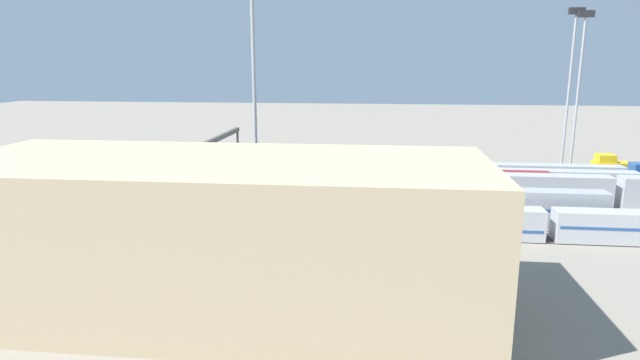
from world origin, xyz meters
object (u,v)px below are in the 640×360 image
object	(u,v)px
light_mast_1	(254,77)
train_on_track_1	(335,170)
train_on_track_0	(620,171)
light_mast_2	(580,75)
light_mast_0	(571,74)
signal_gantry	(205,149)
train_on_track_2	(338,176)
train_on_track_3	(341,182)
train_on_track_6	(332,203)
train_on_track_4	(366,187)
maintenance_shed	(220,235)
train_on_track_7	(350,218)

from	to	relation	value
light_mast_1	train_on_track_1	bearing A→B (deg)	-101.93
train_on_track_0	light_mast_2	world-z (taller)	light_mast_2
light_mast_0	signal_gantry	bearing A→B (deg)	18.74
train_on_track_2	train_on_track_1	world-z (taller)	same
train_on_track_3	train_on_track_6	size ratio (longest dim) A/B	0.93
train_on_track_4	signal_gantry	distance (m)	26.75
train_on_track_1	train_on_track_6	bearing A→B (deg)	93.94
train_on_track_3	train_on_track_1	distance (m)	10.18
train_on_track_6	train_on_track_2	bearing A→B (deg)	-87.93
train_on_track_3	train_on_track_6	bearing A→B (deg)	89.38
train_on_track_0	maintenance_shed	xyz separation A→B (m)	(57.05, 56.96, 4.55)
train_on_track_4	train_on_track_0	bearing A→B (deg)	-156.19
train_on_track_4	train_on_track_6	bearing A→B (deg)	65.99
train_on_track_2	light_mast_0	size ratio (longest dim) A/B	4.49
train_on_track_3	light_mast_0	world-z (taller)	light_mast_0
train_on_track_4	train_on_track_7	distance (m)	15.10
train_on_track_1	signal_gantry	size ratio (longest dim) A/B	3.48
train_on_track_4	train_on_track_0	size ratio (longest dim) A/B	11.98
train_on_track_1	train_on_track_0	bearing A→B (deg)	-174.45
train_on_track_0	light_mast_0	bearing A→B (deg)	-22.27
train_on_track_6	signal_gantry	bearing A→B (deg)	-29.96
train_on_track_0	light_mast_1	xyz separation A→B (m)	(58.35, 37.45, 17.55)
train_on_track_6	light_mast_1	distance (m)	20.53
train_on_track_0	train_on_track_1	bearing A→B (deg)	5.55
train_on_track_4	maintenance_shed	distance (m)	39.00
light_mast_0	signal_gantry	size ratio (longest dim) A/B	0.77
train_on_track_0	light_mast_1	bearing A→B (deg)	32.69
train_on_track_2	train_on_track_4	xyz separation A→B (m)	(-5.18, 10.00, 0.55)
train_on_track_4	train_on_track_3	size ratio (longest dim) A/B	1.80
train_on_track_7	train_on_track_1	distance (m)	30.34
train_on_track_4	maintenance_shed	bearing A→B (deg)	72.39
light_mast_0	train_on_track_0	bearing A→B (deg)	157.73
light_mast_0	maintenance_shed	size ratio (longest dim) A/B	0.68
maintenance_shed	light_mast_0	bearing A→B (deg)	-128.39
train_on_track_6	light_mast_0	bearing A→B (deg)	-140.43
light_mast_2	maintenance_shed	size ratio (longest dim) A/B	0.67
train_on_track_2	train_on_track_7	xyz separation A→B (m)	(-3.56, 25.00, -0.07)
train_on_track_3	train_on_track_1	bearing A→B (deg)	-79.33
signal_gantry	train_on_track_3	bearing A→B (deg)	-173.47
train_on_track_1	train_on_track_4	bearing A→B (deg)	112.38
train_on_track_1	maintenance_shed	size ratio (longest dim) A/B	3.05
train_on_track_2	train_on_track_0	distance (m)	51.48
train_on_track_4	maintenance_shed	xyz separation A→B (m)	(11.73, 36.96, 4.09)
train_on_track_3	signal_gantry	size ratio (longest dim) A/B	1.66
train_on_track_7	train_on_track_3	size ratio (longest dim) A/B	1.44
signal_gantry	light_mast_1	bearing A→B (deg)	123.32
train_on_track_3	light_mast_2	world-z (taller)	light_mast_2
train_on_track_7	train_on_track_1	world-z (taller)	train_on_track_1
light_mast_1	light_mast_2	xyz separation A→B (m)	(-50.71, -40.34, -0.67)
light_mast_1	train_on_track_2	bearing A→B (deg)	-105.96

